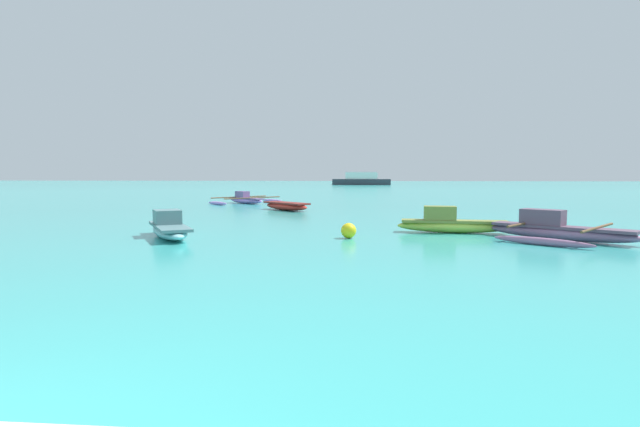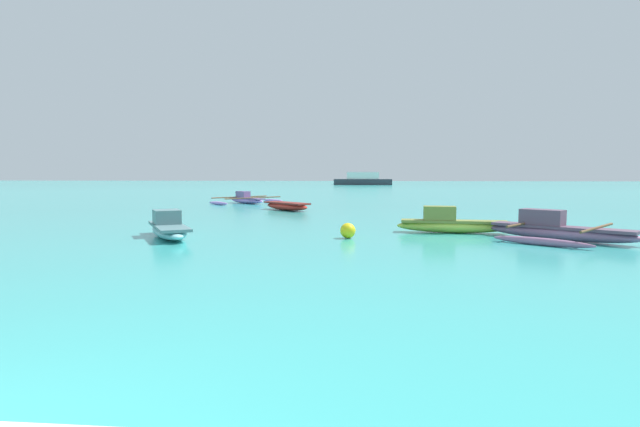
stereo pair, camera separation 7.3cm
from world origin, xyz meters
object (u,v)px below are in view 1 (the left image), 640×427
object	(u,v)px
moored_boat_1	(558,230)
mooring_buoy_0	(349,231)
moored_boat_2	(286,206)
distant_ferry	(361,180)
moored_boat_3	(169,228)
moored_boat_4	(246,199)
moored_boat_0	(451,223)

from	to	relation	value
moored_boat_1	mooring_buoy_0	bearing A→B (deg)	-139.86
moored_boat_2	distant_ferry	bearing A→B (deg)	131.17
moored_boat_1	moored_boat_3	bearing A→B (deg)	-139.39
moored_boat_2	distant_ferry	size ratio (longest dim) A/B	0.31
moored_boat_2	moored_boat_3	size ratio (longest dim) A/B	0.90
moored_boat_2	moored_boat_4	size ratio (longest dim) A/B	0.63
mooring_buoy_0	distant_ferry	distance (m)	66.28
moored_boat_2	mooring_buoy_0	bearing A→B (deg)	-27.20
moored_boat_0	moored_boat_3	size ratio (longest dim) A/B	1.11
moored_boat_0	moored_boat_4	distance (m)	17.36
moored_boat_4	mooring_buoy_0	world-z (taller)	moored_boat_4
moored_boat_4	moored_boat_0	bearing A→B (deg)	-13.97
moored_boat_3	moored_boat_4	distance (m)	16.20
moored_boat_3	distant_ferry	distance (m)	66.72
moored_boat_1	moored_boat_2	world-z (taller)	moored_boat_1
moored_boat_4	distant_ferry	xyz separation A→B (m)	(6.90, 50.39, 0.58)
moored_boat_0	moored_boat_2	xyz separation A→B (m)	(-6.54, 8.88, -0.06)
moored_boat_1	moored_boat_4	world-z (taller)	moored_boat_1
moored_boat_2	distant_ferry	distance (m)	55.90
moored_boat_3	mooring_buoy_0	distance (m)	5.15
moored_boat_0	distant_ferry	size ratio (longest dim) A/B	0.38
moored_boat_0	distant_ferry	xyz separation A→B (m)	(-2.99, 64.66, 0.54)
moored_boat_0	moored_boat_1	xyz separation A→B (m)	(2.64, -1.45, -0.02)
moored_boat_1	moored_boat_2	size ratio (longest dim) A/B	1.39
moored_boat_4	distant_ferry	size ratio (longest dim) A/B	0.48
moored_boat_0	moored_boat_4	world-z (taller)	moored_boat_0
moored_boat_0	moored_boat_1	world-z (taller)	moored_boat_1
moored_boat_0	moored_boat_4	bearing A→B (deg)	130.20
moored_boat_2	moored_boat_3	distance (m)	10.87
moored_boat_2	moored_boat_4	xyz separation A→B (m)	(-3.35, 5.39, 0.02)
moored_boat_3	moored_boat_4	bearing A→B (deg)	155.66
mooring_buoy_0	moored_boat_2	bearing A→B (deg)	107.98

